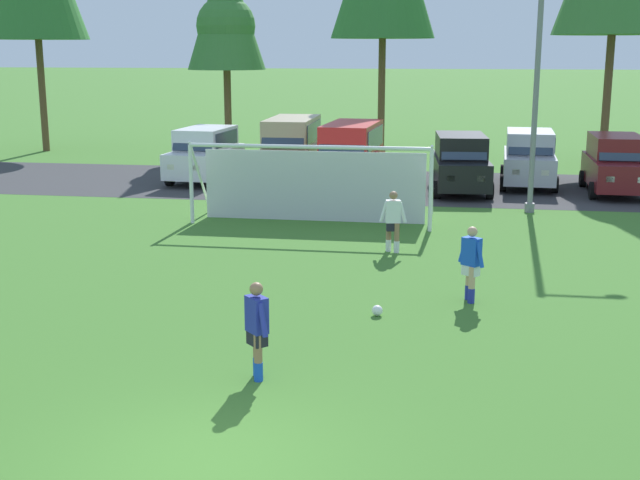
% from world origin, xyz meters
% --- Properties ---
extents(ground_plane, '(400.00, 400.00, 0.00)m').
position_xyz_m(ground_plane, '(0.00, 15.00, 0.00)').
color(ground_plane, '#3D7028').
extents(parking_lot_strip, '(52.00, 8.40, 0.01)m').
position_xyz_m(parking_lot_strip, '(0.00, 23.03, 0.00)').
color(parking_lot_strip, '#333335').
rests_on(parking_lot_strip, ground).
extents(soccer_ball, '(0.22, 0.22, 0.22)m').
position_xyz_m(soccer_ball, '(1.65, 6.54, 0.11)').
color(soccer_ball, white).
rests_on(soccer_ball, ground).
extents(soccer_goal, '(7.44, 1.97, 2.57)m').
position_xyz_m(soccer_goal, '(-1.20, 15.62, 1.29)').
color(soccer_goal, white).
rests_on(soccer_goal, ground).
extents(player_striker_near, '(0.51, 0.65, 1.64)m').
position_xyz_m(player_striker_near, '(0.00, 2.94, 0.82)').
color(player_striker_near, '#936B4C').
rests_on(player_striker_near, ground).
extents(player_midfield_center, '(0.58, 0.59, 1.64)m').
position_xyz_m(player_midfield_center, '(3.52, 7.85, 0.82)').
color(player_midfield_center, tan).
rests_on(player_midfield_center, ground).
extents(player_defender_far, '(0.75, 0.30, 1.64)m').
position_xyz_m(player_defender_far, '(1.55, 12.06, 0.82)').
color(player_defender_far, '#936B4C').
rests_on(player_defender_far, ground).
extents(parked_car_slot_far_left, '(2.39, 4.73, 2.16)m').
position_xyz_m(parked_car_slot_far_left, '(-6.89, 23.13, 1.11)').
color(parked_car_slot_far_left, silver).
rests_on(parked_car_slot_far_left, ground).
extents(parked_car_slot_left, '(2.24, 4.82, 2.52)m').
position_xyz_m(parked_car_slot_left, '(-3.50, 24.15, 1.34)').
color(parked_car_slot_left, tan).
rests_on(parked_car_slot_left, ground).
extents(parked_car_slot_center_left, '(2.43, 4.92, 2.52)m').
position_xyz_m(parked_car_slot_center_left, '(-0.78, 22.12, 1.34)').
color(parked_car_slot_center_left, red).
rests_on(parked_car_slot_center_left, ground).
extents(parked_car_slot_center, '(2.40, 4.73, 2.16)m').
position_xyz_m(parked_car_slot_center, '(3.37, 21.99, 1.11)').
color(parked_car_slot_center, black).
rests_on(parked_car_slot_center, ground).
extents(parked_car_slot_center_right, '(2.33, 4.70, 2.16)m').
position_xyz_m(parked_car_slot_center_right, '(6.03, 23.86, 1.11)').
color(parked_car_slot_center_right, '#B2B2BC').
rests_on(parked_car_slot_center_right, ground).
extents(parked_car_slot_right, '(2.21, 4.64, 2.16)m').
position_xyz_m(parked_car_slot_right, '(9.07, 22.60, 1.11)').
color(parked_car_slot_right, maroon).
rests_on(parked_car_slot_right, ground).
extents(tree_mid_left, '(3.85, 3.85, 10.27)m').
position_xyz_m(tree_mid_left, '(-8.11, 31.29, 7.06)').
color(tree_mid_left, brown).
rests_on(tree_mid_left, ground).
extents(street_lamp, '(2.00, 0.32, 7.99)m').
position_xyz_m(street_lamp, '(5.81, 18.35, 4.14)').
color(street_lamp, slate).
rests_on(street_lamp, ground).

